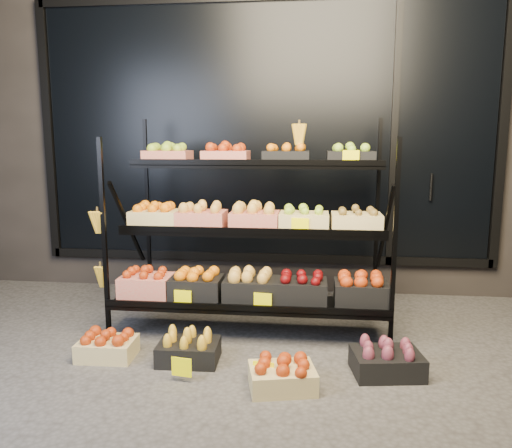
# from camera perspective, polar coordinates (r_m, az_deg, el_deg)

# --- Properties ---
(ground) EXTENTS (24.00, 24.00, 0.00)m
(ground) POSITION_cam_1_polar(r_m,az_deg,el_deg) (3.56, -1.67, -14.96)
(ground) COLOR #514F4C
(ground) RESTS_ON ground
(building) EXTENTS (6.00, 2.08, 3.50)m
(building) POSITION_cam_1_polar(r_m,az_deg,el_deg) (5.82, 1.96, 12.23)
(building) COLOR #2D2826
(building) RESTS_ON ground
(display_rack) EXTENTS (2.18, 1.02, 1.72)m
(display_rack) POSITION_cam_1_polar(r_m,az_deg,el_deg) (3.90, -0.56, -0.65)
(display_rack) COLOR black
(display_rack) RESTS_ON ground
(tag_floor_a) EXTENTS (0.13, 0.01, 0.12)m
(tag_floor_a) POSITION_cam_1_polar(r_m,az_deg,el_deg) (3.24, -8.49, -16.51)
(tag_floor_a) COLOR #FFF600
(tag_floor_a) RESTS_ON ground
(tag_floor_b) EXTENTS (0.13, 0.01, 0.12)m
(tag_floor_b) POSITION_cam_1_polar(r_m,az_deg,el_deg) (3.16, 0.85, -17.14)
(tag_floor_b) COLOR #FFF600
(tag_floor_b) RESTS_ON ground
(floor_crate_left) EXTENTS (0.38, 0.29, 0.19)m
(floor_crate_left) POSITION_cam_1_polar(r_m,az_deg,el_deg) (3.66, -16.65, -13.11)
(floor_crate_left) COLOR #DCC67F
(floor_crate_left) RESTS_ON ground
(floor_crate_midleft) EXTENTS (0.41, 0.31, 0.20)m
(floor_crate_midleft) POSITION_cam_1_polar(r_m,az_deg,el_deg) (3.49, -7.70, -13.87)
(floor_crate_midleft) COLOR black
(floor_crate_midleft) RESTS_ON ground
(floor_crate_midright) EXTENTS (0.44, 0.36, 0.20)m
(floor_crate_midright) POSITION_cam_1_polar(r_m,az_deg,el_deg) (3.13, 3.02, -16.76)
(floor_crate_midright) COLOR #DCC67F
(floor_crate_midright) RESTS_ON ground
(floor_crate_right) EXTENTS (0.47, 0.37, 0.21)m
(floor_crate_right) POSITION_cam_1_polar(r_m,az_deg,el_deg) (3.39, 14.73, -14.74)
(floor_crate_right) COLOR black
(floor_crate_right) RESTS_ON ground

